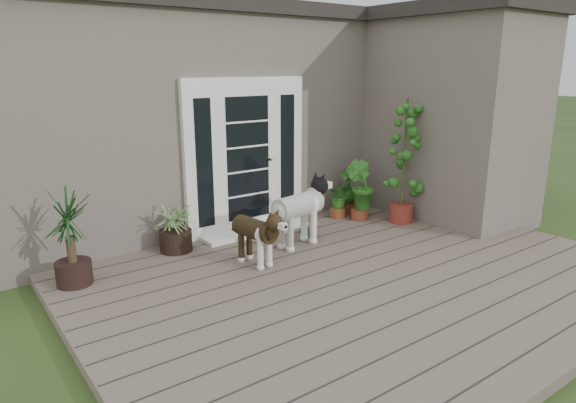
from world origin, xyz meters
TOP-DOWN VIEW (x-y plane):
  - deck at (0.00, 0.40)m, footprint 6.20×4.60m
  - house_main at (0.00, 4.65)m, footprint 7.40×4.00m
  - roof_main at (0.00, 4.65)m, footprint 7.60×4.20m
  - house_wing at (2.90, 1.50)m, footprint 1.60×2.40m
  - roof_wing at (2.90, 1.50)m, footprint 1.80×2.60m
  - door_unit at (-0.20, 2.60)m, footprint 1.90×0.14m
  - door_step at (-0.20, 2.40)m, footprint 1.60×0.40m
  - brindle_dog at (-0.85, 1.39)m, footprint 0.44×0.81m
  - white_dog at (-0.04, 1.61)m, footprint 1.01×0.56m
  - spider_plant at (-1.42, 2.38)m, footprint 0.90×0.90m
  - yucca at (-2.74, 2.07)m, footprint 0.88×0.88m
  - herb_a at (1.24, 2.25)m, footprint 0.53×0.53m
  - herb_b at (1.45, 1.99)m, footprint 0.60×0.60m
  - herb_c at (1.54, 2.38)m, footprint 0.41×0.41m
  - sapling at (1.86, 1.52)m, footprint 0.73×0.73m
  - clog_left at (0.31, 1.87)m, footprint 0.16×0.28m
  - clog_right at (0.32, 1.81)m, footprint 0.27×0.32m

SIDE VIEW (x-z plane):
  - deck at x=0.00m, z-range 0.00..0.12m
  - door_step at x=-0.20m, z-range 0.12..0.17m
  - clog_left at x=0.31m, z-range 0.12..0.20m
  - clog_right at x=0.32m, z-range 0.12..0.21m
  - herb_a at x=1.24m, z-range 0.12..0.60m
  - herb_c at x=1.54m, z-range 0.12..0.72m
  - brindle_dog at x=-0.85m, z-range 0.12..0.76m
  - herb_b at x=1.45m, z-range 0.12..0.81m
  - spider_plant at x=-1.42m, z-range 0.12..0.85m
  - white_dog at x=-0.04m, z-range 0.12..0.91m
  - yucca at x=-2.74m, z-range 0.12..1.16m
  - sapling at x=1.86m, z-range 0.12..2.03m
  - door_unit at x=-0.20m, z-range 0.12..2.27m
  - house_main at x=0.00m, z-range 0.00..3.10m
  - house_wing at x=2.90m, z-range 0.00..3.10m
  - roof_main at x=0.00m, z-range 3.10..3.30m
  - roof_wing at x=2.90m, z-range 3.10..3.30m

